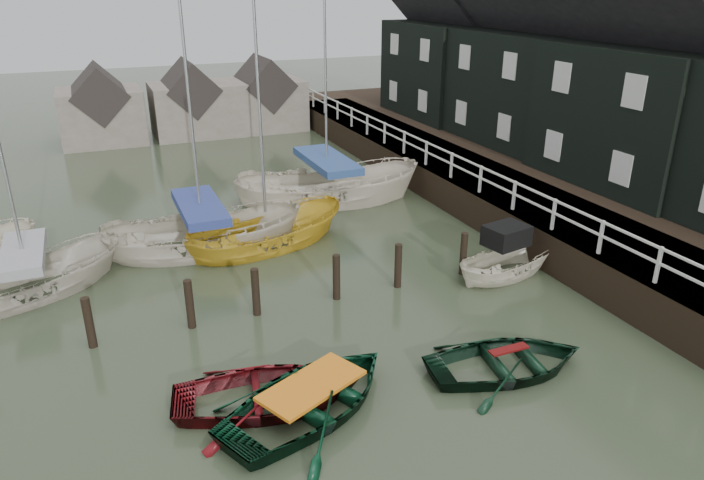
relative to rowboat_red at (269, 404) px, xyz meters
name	(u,v)px	position (x,y,z in m)	size (l,w,h in m)	color
ground	(336,360)	(2.00, 1.03, 0.00)	(120.00, 120.00, 0.00)	#2F3A25
pier	(455,179)	(11.48, 11.03, 0.71)	(3.04, 32.00, 2.70)	black
land_strip	(555,180)	(17.00, 11.03, 0.00)	(14.00, 38.00, 1.50)	black
quay_houses	(594,57)	(16.99, 9.69, 5.68)	(6.52, 28.14, 10.01)	black
mooring_pilings	(259,298)	(0.89, 4.03, 0.50)	(13.72, 0.22, 1.80)	black
far_sheds	(188,104)	(2.83, 27.03, 1.86)	(14.00, 4.08, 4.39)	#665B51
rowboat_red	(269,404)	(0.00, 0.00, 0.00)	(2.95, 4.14, 0.86)	#570C10
rowboat_green	(313,411)	(0.80, -0.60, 0.00)	(3.18, 4.46, 0.92)	black
rowboat_dkgreen	(506,371)	(5.59, -1.00, 0.00)	(2.80, 3.93, 0.81)	black
motorboat	(506,271)	(8.80, 3.48, 0.11)	(4.09, 2.16, 2.33)	beige
sailboat_a	(32,292)	(-5.08, 7.81, 0.07)	(6.11, 4.18, 10.37)	#BCB4A0
sailboat_b	(204,248)	(0.28, 9.16, 0.06)	(7.15, 3.50, 12.85)	beige
sailboat_c	(267,245)	(2.40, 8.66, 0.01)	(6.32, 3.43, 9.71)	gold
sailboat_d	(327,200)	(6.07, 12.34, 0.06)	(8.21, 4.63, 11.86)	beige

